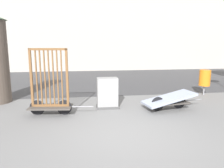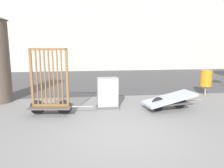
# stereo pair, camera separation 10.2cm
# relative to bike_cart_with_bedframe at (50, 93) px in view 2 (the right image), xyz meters

# --- Properties ---
(ground_plane) EXTENTS (60.00, 60.00, 0.00)m
(ground_plane) POSITION_rel_bike_cart_with_bedframe_xyz_m (1.98, -1.93, -0.73)
(ground_plane) COLOR slate
(road_strip) EXTENTS (56.00, 9.28, 0.01)m
(road_strip) POSITION_rel_bike_cart_with_bedframe_xyz_m (1.98, 6.88, -0.72)
(road_strip) COLOR #424244
(road_strip) RESTS_ON ground_plane
(bike_cart_with_bedframe) EXTENTS (2.05, 0.82, 2.13)m
(bike_cart_with_bedframe) POSITION_rel_bike_cart_with_bedframe_xyz_m (0.00, 0.00, 0.00)
(bike_cart_with_bedframe) COLOR #4C4742
(bike_cart_with_bedframe) RESTS_ON ground_plane
(bike_cart_with_mattress) EXTENTS (2.29, 1.10, 0.60)m
(bike_cart_with_mattress) POSITION_rel_bike_cart_with_bedframe_xyz_m (3.97, 0.00, -0.37)
(bike_cart_with_mattress) COLOR #4C4742
(bike_cart_with_mattress) RESTS_ON ground_plane
(utility_cabinet) EXTENTS (0.78, 0.48, 1.08)m
(utility_cabinet) POSITION_rel_bike_cart_with_bedframe_xyz_m (1.89, 0.52, -0.23)
(utility_cabinet) COLOR #4C4C4C
(utility_cabinet) RESTS_ON ground_plane
(trash_bin) EXTENTS (0.48, 0.48, 1.13)m
(trash_bin) POSITION_rel_bike_cart_with_bedframe_xyz_m (6.39, 1.89, 0.04)
(trash_bin) COLOR gray
(trash_bin) RESTS_ON ground_plane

